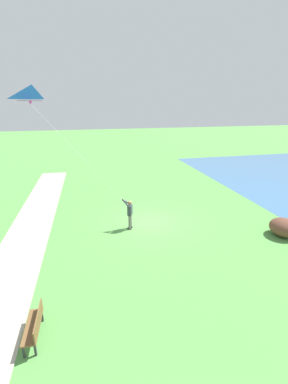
{
  "coord_description": "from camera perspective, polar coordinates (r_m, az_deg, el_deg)",
  "views": [
    {
      "loc": [
        3.85,
        14.8,
        7.11
      ],
      "look_at": [
        0.67,
        1.29,
        2.44
      ],
      "focal_mm": 25.26,
      "sensor_mm": 36.0,
      "label": 1
    }
  ],
  "objects": [
    {
      "name": "ground_plane",
      "position": [
        16.86,
        1.21,
        -6.35
      ],
      "size": [
        120.0,
        120.0,
        0.0
      ],
      "primitive_type": "plane",
      "color": "#569947"
    },
    {
      "name": "person_kite_flyer",
      "position": [
        15.66,
        -3.06,
        -4.21
      ],
      "size": [
        0.63,
        0.5,
        1.83
      ],
      "color": "#232328",
      "rests_on": "ground"
    },
    {
      "name": "flying_kite",
      "position": [
        16.5,
        -22.4,
        18.34
      ],
      "size": [
        5.26,
        2.77,
        6.15
      ],
      "color": "blue"
    },
    {
      "name": "park_bench_near_walkway",
      "position": [
        9.96,
        -22.06,
        -24.5
      ],
      "size": [
        0.48,
        1.51,
        0.88
      ],
      "color": "brown",
      "rests_on": "ground"
    },
    {
      "name": "walkway_path",
      "position": [
        15.0,
        -24.73,
        -11.54
      ],
      "size": [
        3.34,
        32.06,
        0.02
      ],
      "primitive_type": "cube",
      "rotation": [
        0.0,
        0.0,
        -0.03
      ],
      "color": "#B7AD99",
      "rests_on": "ground"
    },
    {
      "name": "lakeside_shrub",
      "position": [
        16.94,
        27.38,
        -6.63
      ],
      "size": [
        1.43,
        1.6,
        0.98
      ],
      "primitive_type": "ellipsoid",
      "color": "brown",
      "rests_on": "ground"
    }
  ]
}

